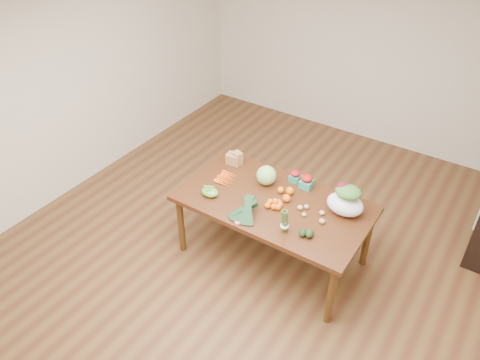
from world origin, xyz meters
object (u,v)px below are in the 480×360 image
Objects in this scene: dining_table at (273,230)px; mandarin_cluster at (275,203)px; asparagus_bundle at (285,221)px; kale_bunch at (243,211)px; cabbage at (266,175)px; salad_bag at (346,201)px; paper_bag at (234,158)px.

mandarin_cluster is (0.05, -0.07, 0.42)m from dining_table.
asparagus_bundle is at bearing -46.93° from mandarin_cluster.
asparagus_bundle is at bearing -48.29° from dining_table.
mandarin_cluster is 0.72× the size of asparagus_bundle.
kale_bunch reaches higher than dining_table.
cabbage is 0.86m from salad_bag.
mandarin_cluster is at bearing -53.44° from dining_table.
dining_table is 4.68× the size of kale_bunch.
mandarin_cluster is (0.27, -0.27, -0.05)m from cabbage.
cabbage is at bearing 134.39° from mandarin_cluster.
mandarin_cluster is at bearing 132.92° from asparagus_bundle.
kale_bunch is at bearing -172.86° from asparagus_bundle.
mandarin_cluster is 0.45× the size of kale_bunch.
mandarin_cluster is at bearing -27.68° from paper_bag.
salad_bag reaches higher than mandarin_cluster.
dining_table is 10.40× the size of mandarin_cluster.
kale_bunch is at bearing -141.51° from salad_bag.
dining_table is 0.67m from asparagus_bundle.
paper_bag is (-0.70, 0.33, 0.45)m from dining_table.
dining_table is 9.15× the size of cabbage.
salad_bag is at bearing 25.88° from mandarin_cluster.
paper_bag is at bearing 175.33° from salad_bag.
asparagus_bundle is 0.65m from salad_bag.
salad_bag is (0.34, 0.55, 0.01)m from asparagus_bundle.
dining_table is at bearing 126.71° from mandarin_cluster.
cabbage is at bearing 99.81° from kale_bunch.
asparagus_bundle is (0.29, -0.33, 0.50)m from dining_table.
mandarin_cluster reaches higher than dining_table.
paper_bag is at bearing 154.85° from dining_table.
cabbage is 1.14× the size of mandarin_cluster.
kale_bunch is at bearing -50.28° from paper_bag.
dining_table is 0.60m from kale_bunch.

